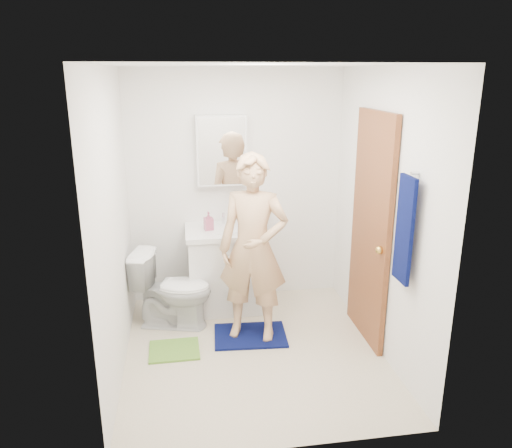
{
  "coord_description": "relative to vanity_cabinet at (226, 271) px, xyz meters",
  "views": [
    {
      "loc": [
        -0.57,
        -3.82,
        2.35
      ],
      "look_at": [
        0.06,
        0.25,
        1.09
      ],
      "focal_mm": 35.0,
      "sensor_mm": 36.0,
      "label": 1
    }
  ],
  "objects": [
    {
      "name": "floor",
      "position": [
        0.15,
        -0.91,
        -0.41
      ],
      "size": [
        2.2,
        2.4,
        0.02
      ],
      "primitive_type": "cube",
      "color": "beige",
      "rests_on": "ground"
    },
    {
      "name": "ceiling",
      "position": [
        0.15,
        -0.91,
        2.01
      ],
      "size": [
        2.2,
        2.4,
        0.02
      ],
      "primitive_type": "cube",
      "color": "white",
      "rests_on": "ground"
    },
    {
      "name": "wall_back",
      "position": [
        0.15,
        0.3,
        0.8
      ],
      "size": [
        2.2,
        0.02,
        2.4
      ],
      "primitive_type": "cube",
      "color": "white",
      "rests_on": "ground"
    },
    {
      "name": "wall_front",
      "position": [
        0.15,
        -2.12,
        0.8
      ],
      "size": [
        2.2,
        0.02,
        2.4
      ],
      "primitive_type": "cube",
      "color": "white",
      "rests_on": "ground"
    },
    {
      "name": "wall_left",
      "position": [
        -0.96,
        -0.91,
        0.8
      ],
      "size": [
        0.02,
        2.4,
        2.4
      ],
      "primitive_type": "cube",
      "color": "white",
      "rests_on": "ground"
    },
    {
      "name": "wall_right",
      "position": [
        1.26,
        -0.91,
        0.8
      ],
      "size": [
        0.02,
        2.4,
        2.4
      ],
      "primitive_type": "cube",
      "color": "white",
      "rests_on": "ground"
    },
    {
      "name": "vanity_cabinet",
      "position": [
        0.0,
        0.0,
        0.0
      ],
      "size": [
        0.75,
        0.55,
        0.8
      ],
      "primitive_type": "cube",
      "color": "white",
      "rests_on": "floor"
    },
    {
      "name": "countertop",
      "position": [
        0.0,
        0.0,
        0.43
      ],
      "size": [
        0.79,
        0.59,
        0.05
      ],
      "primitive_type": "cube",
      "color": "white",
      "rests_on": "vanity_cabinet"
    },
    {
      "name": "sink_basin",
      "position": [
        0.0,
        0.0,
        0.44
      ],
      "size": [
        0.4,
        0.4,
        0.03
      ],
      "primitive_type": "cylinder",
      "color": "white",
      "rests_on": "countertop"
    },
    {
      "name": "faucet",
      "position": [
        0.0,
        0.18,
        0.51
      ],
      "size": [
        0.03,
        0.03,
        0.12
      ],
      "primitive_type": "cylinder",
      "color": "silver",
      "rests_on": "countertop"
    },
    {
      "name": "medicine_cabinet",
      "position": [
        0.0,
        0.22,
        1.2
      ],
      "size": [
        0.5,
        0.12,
        0.7
      ],
      "primitive_type": "cube",
      "color": "white",
      "rests_on": "wall_back"
    },
    {
      "name": "mirror_panel",
      "position": [
        0.0,
        0.16,
        1.2
      ],
      "size": [
        0.46,
        0.01,
        0.66
      ],
      "primitive_type": "cube",
      "color": "white",
      "rests_on": "wall_back"
    },
    {
      "name": "door",
      "position": [
        1.22,
        -0.76,
        0.62
      ],
      "size": [
        0.05,
        0.8,
        2.05
      ],
      "primitive_type": "cube",
      "color": "brown",
      "rests_on": "ground"
    },
    {
      "name": "door_knob",
      "position": [
        1.18,
        -1.08,
        0.55
      ],
      "size": [
        0.07,
        0.07,
        0.07
      ],
      "primitive_type": "sphere",
      "color": "gold",
      "rests_on": "door"
    },
    {
      "name": "towel",
      "position": [
        1.18,
        -1.48,
        0.85
      ],
      "size": [
        0.03,
        0.24,
        0.8
      ],
      "primitive_type": "cube",
      "color": "#070E46",
      "rests_on": "wall_right"
    },
    {
      "name": "towel_hook",
      "position": [
        1.22,
        -1.48,
        1.27
      ],
      "size": [
        0.06,
        0.02,
        0.02
      ],
      "primitive_type": "cylinder",
      "rotation": [
        0.0,
        1.57,
        0.0
      ],
      "color": "silver",
      "rests_on": "wall_right"
    },
    {
      "name": "toilet",
      "position": [
        -0.54,
        -0.32,
        -0.03
      ],
      "size": [
        0.81,
        0.59,
        0.75
      ],
      "primitive_type": "imported",
      "rotation": [
        0.0,
        0.0,
        1.31
      ],
      "color": "white",
      "rests_on": "floor"
    },
    {
      "name": "bath_mat",
      "position": [
        0.16,
        -0.66,
        -0.39
      ],
      "size": [
        0.69,
        0.51,
        0.02
      ],
      "primitive_type": "cube",
      "rotation": [
        0.0,
        0.0,
        -0.07
      ],
      "color": "#070E46",
      "rests_on": "floor"
    },
    {
      "name": "green_rug",
      "position": [
        -0.54,
        -0.81,
        -0.39
      ],
      "size": [
        0.44,
        0.37,
        0.02
      ],
      "primitive_type": "cube",
      "rotation": [
        0.0,
        0.0,
        0.02
      ],
      "color": "#66A035",
      "rests_on": "floor"
    },
    {
      "name": "soap_dispenser",
      "position": [
        -0.16,
        -0.01,
        0.54
      ],
      "size": [
        0.1,
        0.1,
        0.19
      ],
      "primitive_type": "imported",
      "rotation": [
        0.0,
        0.0,
        0.2
      ],
      "color": "#B35372",
      "rests_on": "countertop"
    },
    {
      "name": "toothbrush_cup",
      "position": [
        0.22,
        0.08,
        0.5
      ],
      "size": [
        0.16,
        0.16,
        0.1
      ],
      "primitive_type": "imported",
      "rotation": [
        0.0,
        0.0,
        0.41
      ],
      "color": "#833E8A",
      "rests_on": "countertop"
    },
    {
      "name": "man",
      "position": [
        0.19,
        -0.66,
        0.46
      ],
      "size": [
        0.71,
        0.58,
        1.69
      ],
      "primitive_type": "imported",
      "rotation": [
        0.0,
        0.0,
        -0.33
      ],
      "color": "tan",
      "rests_on": "bath_mat"
    }
  ]
}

